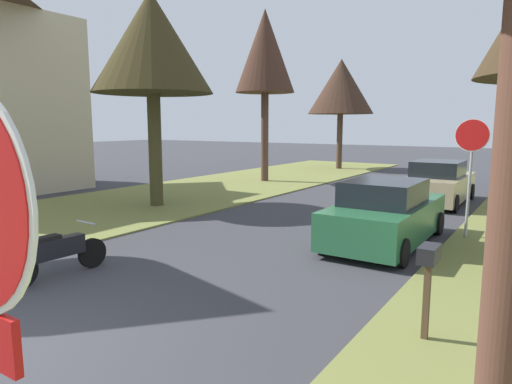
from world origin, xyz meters
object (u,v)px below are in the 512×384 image
at_px(stop_sign_far, 471,152).
at_px(street_tree_left_far, 341,87).
at_px(street_tree_left_mid_b, 265,53).
at_px(parked_sedan_tan, 438,184).
at_px(street_tree_left_mid_a, 152,44).
at_px(parked_sedan_green, 385,215).
at_px(parked_motorcycle, 57,253).
at_px(curbside_mailbox, 428,265).

relative_size(stop_sign_far, street_tree_left_far, 0.43).
relative_size(street_tree_left_mid_b, parked_sedan_tan, 1.90).
xyz_separation_m(street_tree_left_mid_a, parked_sedan_green, (8.34, -0.57, -4.84)).
xyz_separation_m(stop_sign_far, parked_sedan_tan, (-1.75, 5.15, -1.47)).
height_order(street_tree_left_mid_b, parked_motorcycle, street_tree_left_mid_b).
bearing_deg(street_tree_left_mid_b, parked_motorcycle, -72.55).
bearing_deg(street_tree_left_mid_a, stop_sign_far, 6.07).
xyz_separation_m(parked_sedan_green, parked_sedan_tan, (-0.19, 6.78, 0.00)).
xyz_separation_m(parked_motorcycle, curbside_mailbox, (6.42, 1.17, 0.57)).
relative_size(stop_sign_far, parked_sedan_tan, 0.67).
height_order(street_tree_left_far, parked_sedan_tan, street_tree_left_far).
distance_m(street_tree_left_mid_a, street_tree_left_mid_b, 8.11).
bearing_deg(street_tree_left_mid_b, parked_sedan_tan, -11.91).
bearing_deg(parked_sedan_green, stop_sign_far, 46.15).
height_order(stop_sign_far, street_tree_left_mid_b, street_tree_left_mid_b).
distance_m(street_tree_left_mid_b, parked_sedan_tan, 10.56).
xyz_separation_m(street_tree_left_far, curbside_mailbox, (10.42, -21.47, -4.18)).
distance_m(street_tree_left_mid_a, parked_sedan_tan, 11.33).
height_order(parked_sedan_tan, parked_motorcycle, parked_sedan_tan).
relative_size(stop_sign_far, curbside_mailbox, 2.34).
bearing_deg(street_tree_left_mid_b, street_tree_left_mid_a, -85.85).
xyz_separation_m(street_tree_left_mid_b, street_tree_left_far, (0.54, 8.19, -1.12)).
bearing_deg(curbside_mailbox, stop_sign_far, 94.28).
height_order(parked_motorcycle, curbside_mailbox, curbside_mailbox).
bearing_deg(curbside_mailbox, parked_sedan_tan, 100.98).
distance_m(stop_sign_far, parked_motorcycle, 9.68).
relative_size(street_tree_left_mid_b, parked_sedan_green, 1.90).
bearing_deg(parked_sedan_green, curbside_mailbox, -66.43).
bearing_deg(curbside_mailbox, parked_sedan_green, 113.57).
distance_m(street_tree_left_mid_a, street_tree_left_far, 16.24).
bearing_deg(parked_sedan_tan, parked_sedan_green, -88.41).
distance_m(street_tree_left_far, curbside_mailbox, 24.23).
bearing_deg(parked_motorcycle, street_tree_left_mid_b, 107.45).
bearing_deg(parked_sedan_tan, street_tree_left_mid_a, -142.71).
relative_size(parked_sedan_green, parked_sedan_tan, 1.00).
relative_size(street_tree_left_mid_b, curbside_mailbox, 6.60).
distance_m(parked_sedan_tan, curbside_mailbox, 11.65).
height_order(street_tree_left_mid_a, parked_sedan_green, street_tree_left_mid_a).
distance_m(stop_sign_far, parked_sedan_tan, 5.64).
relative_size(stop_sign_far, parked_sedan_green, 0.67).
bearing_deg(parked_sedan_green, parked_sedan_tan, 91.59).
distance_m(parked_sedan_green, curbside_mailbox, 5.09).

